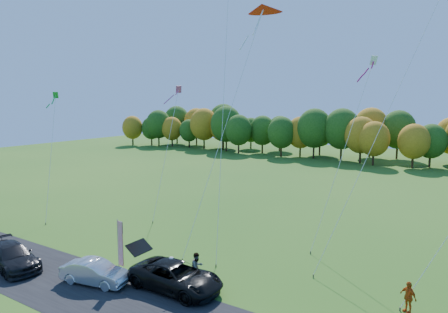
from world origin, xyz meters
The scene contains 16 objects.
ground centered at (0.00, 0.00, 0.00)m, with size 160.00×160.00×0.00m, color #265917.
asphalt_strip centered at (0.00, -4.00, 0.01)m, with size 90.00×6.00×0.01m, color black.
tree_line centered at (0.00, 55.00, 0.00)m, with size 116.00×12.00×10.00m, color #1E4711, non-canonical shape.
black_suv centered at (1.18, -1.15, 0.81)m, with size 2.68×5.82×1.62m, color black.
silver_sedan centered at (-3.50, -3.16, 0.71)m, with size 1.50×4.29×1.41m, color silver.
dark_truck_a centered at (-10.05, -4.57, 0.79)m, with size 2.21×5.45×1.58m, color black.
person_tailgate_a centered at (0.46, -0.63, 0.84)m, with size 0.61×0.40×1.68m, color white.
person_tailgate_b centered at (1.58, 0.39, 0.91)m, with size 0.88×0.69×1.82m, color gray.
person_east centered at (13.10, 3.38, 0.85)m, with size 0.99×0.41×1.69m, color #CB5213.
feather_flag centered at (-2.69, -1.83, 2.31)m, with size 0.50×0.11×3.79m.
kite_delta_blue centered at (-0.94, 7.46, 11.91)m, with size 6.24×10.47×24.82m.
kite_parafoil_orange centered at (10.99, 10.17, 11.90)m, with size 9.11×11.58×24.30m.
kite_delta_red centered at (-0.49, 7.59, 10.23)m, with size 2.96×10.90×20.16m.
kite_diamond_green centered at (-17.83, 4.00, 5.93)m, with size 3.03×4.06×12.19m.
kite_diamond_white centered at (7.19, 11.35, 7.21)m, with size 3.10×6.48×14.83m.
kite_diamond_pink centered at (-9.61, 10.82, 6.25)m, with size 2.20×6.65×12.90m.
Camera 1 is at (15.45, -18.44, 11.06)m, focal length 32.00 mm.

